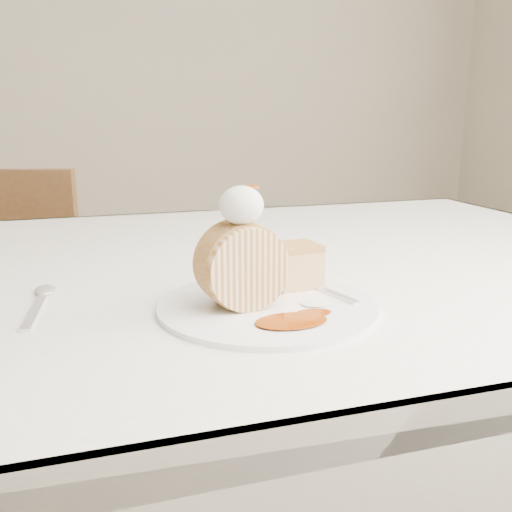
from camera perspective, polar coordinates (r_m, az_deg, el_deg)
name	(u,v)px	position (r m, az deg, el deg)	size (l,w,h in m)	color
table	(223,320)	(0.85, -3.32, -6.37)	(1.40, 0.90, 0.75)	beige
chair_far	(24,292)	(1.74, -22.22, -3.34)	(0.48, 0.48, 0.82)	brown
plate	(267,306)	(0.63, 1.15, -5.02)	(0.24, 0.24, 0.01)	white
roulade_slice	(242,266)	(0.61, -1.41, -0.98)	(0.09, 0.09, 0.05)	beige
cake_chunk	(295,268)	(0.68, 3.94, -1.21)	(0.05, 0.05, 0.04)	tan
whipped_cream	(241,205)	(0.59, -1.47, 5.08)	(0.05, 0.05, 0.04)	white
caramel_drizzle	(250,182)	(0.60, -0.65, 7.40)	(0.02, 0.02, 0.01)	#7B2B05
caramel_pool	(291,321)	(0.57, 3.54, -6.48)	(0.07, 0.05, 0.00)	#7B2B05
fork	(327,291)	(0.67, 7.14, -3.52)	(0.02, 0.14, 0.00)	silver
spoon	(35,312)	(0.66, -21.25, -5.22)	(0.02, 0.14, 0.00)	silver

